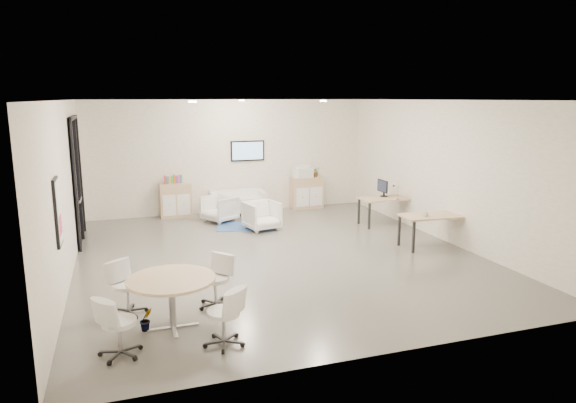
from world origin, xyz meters
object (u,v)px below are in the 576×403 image
(sideboard_left, at_px, (176,200))
(armchair_right, at_px, (262,214))
(loveseat, at_px, (238,203))
(sideboard_right, at_px, (307,193))
(desk_rear, at_px, (387,200))
(round_table, at_px, (171,284))
(desk_front, at_px, (432,218))
(armchair_left, at_px, (219,207))

(sideboard_left, relative_size, armchair_right, 1.19)
(loveseat, bearing_deg, sideboard_right, 5.50)
(armchair_right, bearing_deg, desk_rear, -20.95)
(sideboard_right, relative_size, round_table, 0.75)
(sideboard_left, relative_size, desk_front, 0.66)
(armchair_right, distance_m, desk_rear, 3.25)
(loveseat, bearing_deg, round_table, -108.30)
(armchair_left, relative_size, desk_front, 0.54)
(sideboard_left, relative_size, desk_rear, 0.67)
(sideboard_right, distance_m, armchair_right, 2.88)
(loveseat, xyz_separation_m, desk_front, (3.32, -4.58, 0.33))
(sideboard_left, bearing_deg, desk_front, -43.15)
(sideboard_right, height_order, desk_rear, sideboard_right)
(sideboard_left, xyz_separation_m, sideboard_right, (3.86, -0.01, -0.01))
(desk_front, height_order, round_table, round_table)
(armchair_left, distance_m, desk_front, 5.54)
(sideboard_left, distance_m, desk_rear, 5.73)
(sideboard_right, relative_size, armchair_right, 1.18)
(desk_rear, xyz_separation_m, round_table, (-5.93, -4.50, 0.03))
(sideboard_right, relative_size, desk_front, 0.65)
(armchair_left, xyz_separation_m, desk_rear, (4.04, -1.72, 0.26))
(sideboard_left, xyz_separation_m, desk_rear, (5.09, -2.62, 0.17))
(sideboard_right, distance_m, desk_rear, 2.89)
(sideboard_right, relative_size, desk_rear, 0.66)
(desk_rear, height_order, round_table, round_table)
(sideboard_left, xyz_separation_m, armchair_left, (1.05, -0.90, -0.08))
(armchair_right, bearing_deg, desk_front, -51.50)
(desk_rear, bearing_deg, armchair_left, 154.74)
(sideboard_left, xyz_separation_m, loveseat, (1.72, -0.14, -0.16))
(desk_front, distance_m, round_table, 6.35)
(armchair_left, xyz_separation_m, round_table, (-1.89, -6.22, 0.29))
(loveseat, bearing_deg, sideboard_left, 177.10)
(sideboard_right, distance_m, armchair_left, 2.96)
(armchair_left, bearing_deg, sideboard_left, -161.76)
(sideboard_left, xyz_separation_m, desk_front, (5.04, -4.73, 0.17))
(sideboard_left, xyz_separation_m, armchair_right, (1.88, -2.10, -0.07))
(sideboard_right, bearing_deg, loveseat, -176.36)
(round_table, bearing_deg, armchair_left, 73.12)
(armchair_left, relative_size, armchair_right, 0.97)
(sideboard_right, xyz_separation_m, armchair_left, (-2.82, -0.89, -0.08))
(desk_rear, relative_size, desk_front, 0.99)
(desk_front, relative_size, round_table, 1.14)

